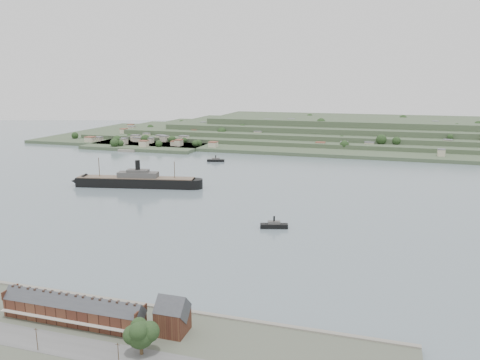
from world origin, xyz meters
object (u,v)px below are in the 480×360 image
(terrace_row, at_px, (73,310))
(steamship, at_px, (133,181))
(fig_tree, at_px, (141,334))
(gabled_building, at_px, (173,316))
(tugboat, at_px, (274,225))

(terrace_row, height_order, steamship, steamship)
(steamship, distance_m, fig_tree, 251.26)
(gabled_building, height_order, tugboat, gabled_building)
(terrace_row, relative_size, fig_tree, 4.54)
(gabled_building, distance_m, steamship, 240.11)
(steamship, relative_size, fig_tree, 9.12)
(terrace_row, relative_size, steamship, 0.50)
(fig_tree, bearing_deg, gabled_building, 76.09)
(steamship, height_order, fig_tree, steamship)
(terrace_row, bearing_deg, fig_tree, -18.63)
(gabled_building, height_order, fig_tree, gabled_building)
(tugboat, bearing_deg, gabled_building, -92.98)
(gabled_building, relative_size, fig_tree, 1.15)
(gabled_building, distance_m, tugboat, 129.63)
(tugboat, xyz_separation_m, fig_tree, (-10.55, -144.68, 7.65))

